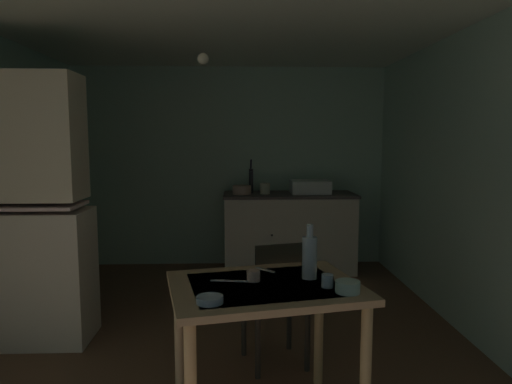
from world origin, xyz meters
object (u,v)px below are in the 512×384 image
sink_basin (310,187)px  serving_bowl_wide (348,287)px  mixing_bowl_counter (242,190)px  teacup_mint (327,281)px  hand_pump (251,179)px  dining_table (265,305)px  hutch_cabinet (32,219)px  glass_bottle (310,256)px  chair_far_side (278,299)px

sink_basin → serving_bowl_wide: sink_basin is taller
mixing_bowl_counter → serving_bowl_wide: mixing_bowl_counter is taller
sink_basin → teacup_mint: bearing=-97.1°
hand_pump → mixing_bowl_counter: (-0.11, -0.10, -0.12)m
dining_table → teacup_mint: size_ratio=16.43×
hutch_cabinet → glass_bottle: bearing=-27.7°
hand_pump → dining_table: size_ratio=0.35×
sink_basin → glass_bottle: (-0.44, -2.82, -0.09)m
serving_bowl_wide → glass_bottle: (-0.15, 0.25, 0.09)m
hand_pump → serving_bowl_wide: hand_pump is taller
hutch_cabinet → dining_table: hutch_cabinet is taller
hutch_cabinet → dining_table: (1.66, -1.10, -0.28)m
dining_table → glass_bottle: glass_bottle is taller
hand_pump → glass_bottle: hand_pump is taller
hutch_cabinet → mixing_bowl_counter: size_ratio=9.46×
hutch_cabinet → dining_table: 2.01m
hutch_cabinet → glass_bottle: 2.16m
hutch_cabinet → glass_bottle: hutch_cabinet is taller
hutch_cabinet → sink_basin: (2.35, 1.82, 0.04)m
dining_table → chair_far_side: bearing=78.8°
chair_far_side → hutch_cabinet: bearing=164.5°
sink_basin → glass_bottle: bearing=-98.8°
hand_pump → dining_table: bearing=-90.2°
sink_basin → hand_pump: hand_pump is taller
sink_basin → teacup_mint: (-0.37, -2.98, -0.18)m
mixing_bowl_counter → chair_far_side: (0.22, -2.27, -0.48)m
teacup_mint → serving_bowl_wide: bearing=-45.7°
sink_basin → glass_bottle: glass_bottle is taller
mixing_bowl_counter → hutch_cabinet: bearing=-131.5°
sink_basin → glass_bottle: 2.86m
sink_basin → serving_bowl_wide: (-0.29, -3.07, -0.18)m
hand_pump → teacup_mint: hand_pump is taller
chair_far_side → teacup_mint: 0.77m
sink_basin → serving_bowl_wide: 3.09m
mixing_bowl_counter → glass_bottle: bearing=-82.9°
glass_bottle → sink_basin: bearing=81.2°
mixing_bowl_counter → dining_table: size_ratio=0.19×
serving_bowl_wide → teacup_mint: (-0.08, 0.09, 0.00)m
hutch_cabinet → hand_pump: bearing=48.1°
teacup_mint → hand_pump: bearing=95.7°
chair_far_side → glass_bottle: (0.13, -0.51, 0.42)m
sink_basin → mixing_bowl_counter: (-0.78, -0.05, -0.03)m
hand_pump → chair_far_side: (0.11, -2.36, -0.60)m
hutch_cabinet → dining_table: size_ratio=1.80×
chair_far_side → mixing_bowl_counter: bearing=95.5°
chair_far_side → teacup_mint: bearing=-73.7°
dining_table → glass_bottle: (0.25, 0.10, 0.24)m
hand_pump → serving_bowl_wide: (0.39, -3.12, -0.27)m
dining_table → chair_far_side: chair_far_side is taller
hutch_cabinet → mixing_bowl_counter: bearing=48.5°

